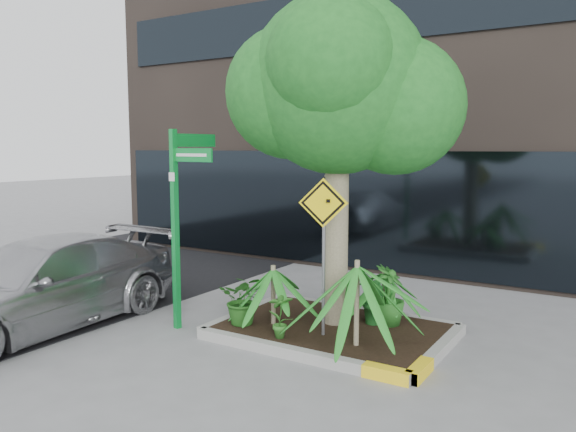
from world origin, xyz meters
The scene contains 14 objects.
ground centered at (0.00, 0.00, 0.00)m, with size 80.00×80.00×0.00m, color gray.
asphalt_road centered at (-6.50, 0.00, 0.01)m, with size 7.00×80.00×0.01m, color black.
planter centered at (0.23, 0.27, 0.10)m, with size 3.35×2.36×0.15m.
tree centered at (0.17, 0.48, 3.67)m, with size 3.35×2.97×5.03m.
palm_front centered at (0.85, -0.27, 1.23)m, with size 1.30×1.30×1.44m.
palm_left centered at (-0.60, -0.08, 0.98)m, with size 1.00×1.00×1.11m.
palm_back centered at (0.71, 1.04, 0.87)m, with size 0.86×0.86×0.96m.
parked_car centered at (-3.80, -1.75, 0.68)m, with size 1.91×4.69×1.36m, color #B3B2B8.
shrub_a centered at (-0.96, -0.32, 0.53)m, with size 0.68×0.68×0.76m, color #1E5418.
shrub_b centered at (0.87, 0.80, 0.59)m, with size 0.50×0.50×0.89m, color #22631D.
shrub_c centered at (-0.17, -0.55, 0.47)m, with size 0.34×0.34×0.64m, color #2C6F22.
shrub_d centered at (0.71, 0.67, 0.51)m, with size 0.40×0.40×0.72m, color #18551C.
street_sign_post centered at (-1.93, -0.59, 1.88)m, with size 0.90×0.96×3.05m.
cattle_sign centered at (0.28, -0.15, 1.64)m, with size 0.63×0.29×2.21m.
Camera 1 is at (3.87, -6.90, 2.76)m, focal length 35.00 mm.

